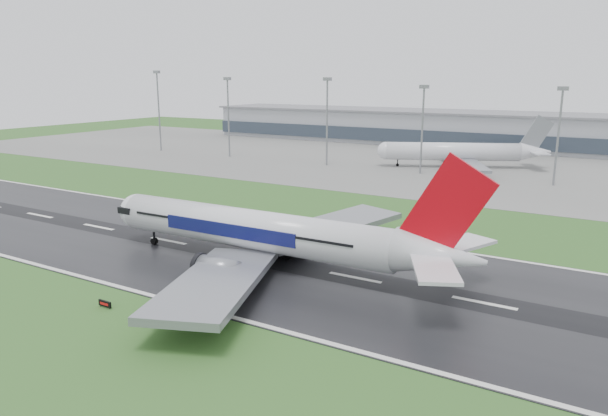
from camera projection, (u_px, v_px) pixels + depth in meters
The scene contains 12 objects.
ground at pixel (168, 241), 107.85m from camera, with size 520.00×520.00×0.00m, color #28541E.
runway at pixel (168, 241), 107.83m from camera, with size 400.00×45.00×0.10m, color black.
apron at pixel (402, 161), 212.50m from camera, with size 400.00×130.00×0.08m, color slate.
terminal at pixel (449, 129), 261.04m from camera, with size 240.00×36.00×15.00m, color #91949B.
main_airliner at pixel (274, 209), 90.48m from camera, with size 68.01×64.77×20.08m, color silver, non-canonical shape.
parked_airliner at pixel (460, 142), 194.48m from camera, with size 60.53×56.35×17.74m, color silver, non-canonical shape.
runway_sign at pixel (105, 304), 76.53m from camera, with size 2.30×0.26×1.04m, color black, non-canonical shape.
floodmast_0 at pixel (159, 113), 238.01m from camera, with size 0.64×0.64×32.64m, color gray.
floodmast_1 at pixel (229, 119), 219.67m from camera, with size 0.64×0.64×29.95m, color gray.
floodmast_2 at pixel (327, 124), 197.73m from camera, with size 0.64×0.64×29.83m, color gray.
floodmast_3 at pixel (422, 132), 180.55m from camera, with size 0.64×0.64×27.51m, color gray.
floodmast_4 at pixel (558, 139), 160.40m from camera, with size 0.64×0.64×27.33m, color gray.
Camera 1 is at (75.46, -75.61, 30.88)m, focal length 32.90 mm.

